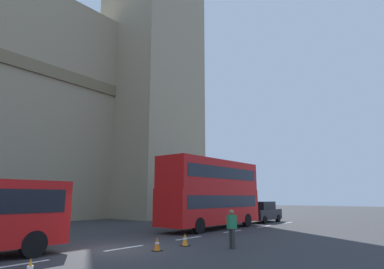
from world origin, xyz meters
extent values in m
plane|color=#333335|center=(0.00, 0.00, 0.00)|extent=(160.00, 160.00, 0.00)
cube|color=silver|center=(-3.98, 0.00, 0.01)|extent=(2.20, 0.16, 0.01)
cube|color=silver|center=(0.62, 0.00, 0.01)|extent=(2.20, 0.16, 0.01)
cube|color=silver|center=(5.22, 0.00, 0.01)|extent=(2.20, 0.16, 0.01)
cube|color=silver|center=(9.82, 0.00, 0.01)|extent=(2.20, 0.16, 0.01)
cube|color=silver|center=(14.42, 0.00, 0.01)|extent=(2.20, 0.16, 0.01)
cube|color=silver|center=(19.02, 0.00, 0.01)|extent=(2.20, 0.16, 0.01)
cube|color=tan|center=(17.36, 16.00, 26.41)|extent=(9.54, 9.54, 52.82)
cylinder|color=black|center=(-3.07, 0.88, 0.50)|extent=(1.00, 0.30, 1.00)
cube|color=red|center=(10.28, 2.00, 1.60)|extent=(9.53, 2.50, 2.40)
cube|color=#1E232D|center=(10.28, 2.00, 1.95)|extent=(8.58, 2.54, 0.84)
cube|color=red|center=(10.28, 2.00, 3.85)|extent=(9.34, 2.50, 2.10)
cube|color=#1E232D|center=(10.28, 2.00, 3.95)|extent=(8.58, 2.54, 0.84)
cylinder|color=black|center=(13.33, 0.88, 0.50)|extent=(1.00, 0.30, 1.00)
cylinder|color=black|center=(7.23, 0.88, 0.50)|extent=(1.00, 0.30, 1.00)
cube|color=black|center=(18.49, 2.06, 0.70)|extent=(4.40, 1.80, 0.90)
cube|color=black|center=(18.29, 2.06, 1.50)|extent=(2.46, 1.66, 0.70)
cylinder|color=black|center=(19.89, 1.25, 0.32)|extent=(0.64, 0.30, 0.64)
cylinder|color=black|center=(17.08, 1.25, 0.32)|extent=(0.64, 0.30, 0.64)
cone|color=orange|center=(-4.67, -2.34, 0.31)|extent=(0.28, 0.28, 0.55)
cylinder|color=white|center=(-4.67, -2.34, 0.33)|extent=(0.17, 0.17, 0.08)
cube|color=black|center=(0.98, -1.69, 0.01)|extent=(0.36, 0.36, 0.03)
cone|color=orange|center=(0.98, -1.69, 0.31)|extent=(0.28, 0.28, 0.55)
cylinder|color=white|center=(0.98, -1.69, 0.33)|extent=(0.17, 0.17, 0.08)
cube|color=black|center=(2.84, -1.69, 0.01)|extent=(0.36, 0.36, 0.03)
cone|color=orange|center=(2.84, -1.69, 0.31)|extent=(0.28, 0.28, 0.55)
cylinder|color=white|center=(2.84, -1.69, 0.33)|extent=(0.17, 0.17, 0.08)
cylinder|color=#333333|center=(3.48, -3.95, 0.43)|extent=(0.16, 0.16, 0.86)
cylinder|color=#333333|center=(3.56, -3.77, 0.43)|extent=(0.16, 0.16, 0.86)
cube|color=#267F4C|center=(3.52, -3.86, 1.16)|extent=(0.46, 0.38, 0.60)
sphere|color=#936B4C|center=(3.52, -3.86, 1.58)|extent=(0.22, 0.22, 0.22)
camera|label=1|loc=(-9.24, -11.78, 2.25)|focal=30.00mm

